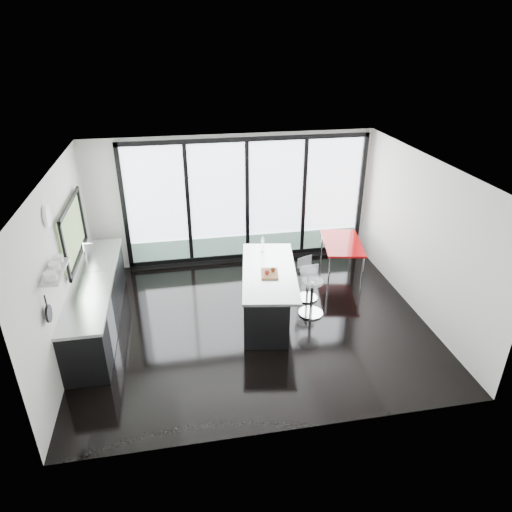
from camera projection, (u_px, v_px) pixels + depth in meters
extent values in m
cube|color=black|center=(254.00, 321.00, 8.13)|extent=(6.00, 5.00, 0.00)
cube|color=white|center=(253.00, 168.00, 6.87)|extent=(6.00, 5.00, 0.00)
cube|color=silver|center=(233.00, 200.00, 9.70)|extent=(6.00, 0.00, 2.80)
cube|color=white|center=(247.00, 200.00, 9.72)|extent=(5.00, 0.02, 2.50)
cube|color=slate|center=(248.00, 244.00, 10.15)|extent=(5.00, 0.02, 0.44)
cube|color=black|center=(188.00, 204.00, 9.49)|extent=(0.08, 0.04, 2.50)
cube|color=black|center=(247.00, 200.00, 9.69)|extent=(0.08, 0.04, 2.50)
cube|color=black|center=(304.00, 197.00, 9.89)|extent=(0.08, 0.04, 2.50)
cube|color=silver|center=(291.00, 344.00, 5.31)|extent=(6.00, 0.00, 2.80)
cube|color=silver|center=(62.00, 266.00, 7.02)|extent=(0.00, 5.00, 2.80)
cube|color=#62824C|center=(72.00, 231.00, 7.73)|extent=(0.02, 1.60, 0.90)
cube|color=#AAADAF|center=(55.00, 272.00, 6.14)|extent=(0.25, 0.80, 0.03)
cylinder|color=white|center=(47.00, 216.00, 6.34)|extent=(0.04, 0.30, 0.30)
cylinder|color=black|center=(49.00, 314.00, 5.96)|extent=(0.03, 0.24, 0.24)
cube|color=silver|center=(422.00, 237.00, 7.98)|extent=(0.00, 5.00, 2.80)
cube|color=black|center=(97.00, 303.00, 7.86)|extent=(0.65, 3.20, 0.87)
cube|color=#AAADAF|center=(93.00, 280.00, 7.65)|extent=(0.69, 3.24, 0.05)
cube|color=#AAADAF|center=(96.00, 266.00, 8.09)|extent=(0.45, 0.48, 0.06)
cylinder|color=silver|center=(85.00, 255.00, 7.96)|extent=(0.02, 0.02, 0.44)
cube|color=#AAADAF|center=(112.00, 327.00, 7.26)|extent=(0.03, 0.60, 0.80)
cube|color=black|center=(265.00, 293.00, 8.18)|extent=(1.07, 2.23, 0.84)
cube|color=#AAADAF|center=(269.00, 272.00, 7.98)|extent=(1.27, 2.31, 0.05)
cube|color=#A27242|center=(270.00, 274.00, 7.83)|extent=(0.35, 0.43, 0.03)
sphere|color=#A12518|center=(267.00, 272.00, 7.76)|extent=(0.10, 0.10, 0.09)
sphere|color=#5E2B0F|center=(273.00, 269.00, 7.85)|extent=(0.09, 0.09, 0.08)
cylinder|color=silver|center=(263.00, 245.00, 8.56)|extent=(0.08, 0.08, 0.27)
cylinder|color=silver|center=(312.00, 297.00, 8.20)|extent=(0.51, 0.51, 0.71)
cylinder|color=silver|center=(308.00, 284.00, 8.68)|extent=(0.52, 0.52, 0.65)
cube|color=#9A090C|center=(341.00, 257.00, 9.60)|extent=(1.00, 1.45, 0.71)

